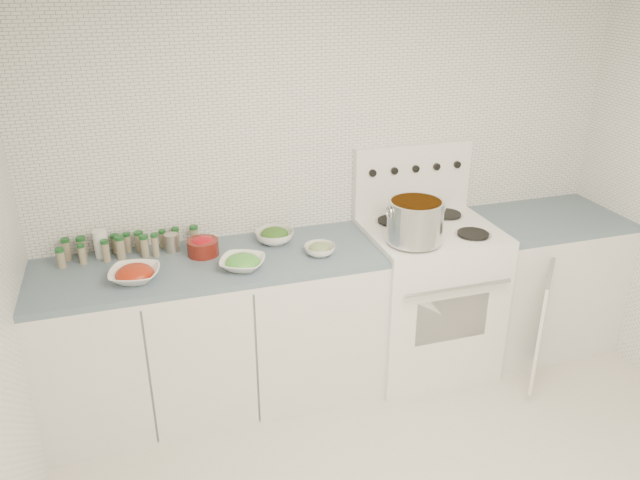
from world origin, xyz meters
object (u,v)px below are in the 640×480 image
(stove, at_px, (426,293))
(stock_pot, at_px, (415,219))
(bowl_tomato, at_px, (135,274))
(bowl_snowpea, at_px, (243,262))

(stove, bearing_deg, stock_pot, -138.42)
(bowl_tomato, relative_size, bowl_snowpea, 0.98)
(stock_pot, xyz_separation_m, bowl_tomato, (-1.50, 0.07, -0.14))
(bowl_snowpea, bearing_deg, stove, 6.33)
(stove, distance_m, stock_pot, 0.63)
(stove, height_order, stock_pot, stove)
(stock_pot, bearing_deg, bowl_snowpea, 177.49)
(bowl_tomato, bearing_deg, bowl_snowpea, -3.07)
(bowl_snowpea, bearing_deg, bowl_tomato, 176.93)
(stock_pot, bearing_deg, stove, 41.58)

